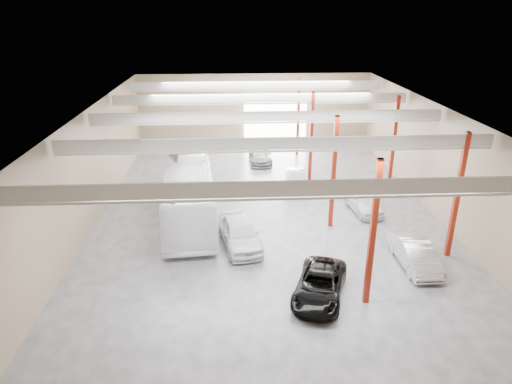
{
  "coord_description": "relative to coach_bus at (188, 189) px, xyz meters",
  "views": [
    {
      "loc": [
        -2.29,
        -27.45,
        12.72
      ],
      "look_at": [
        -0.84,
        -1.56,
        2.2
      ],
      "focal_mm": 32.0,
      "sensor_mm": 36.0,
      "label": 1
    }
  ],
  "objects": [
    {
      "name": "car_right_near",
      "position": [
        12.38,
        -7.16,
        -1.05
      ],
      "size": [
        1.59,
        4.4,
        1.44
      ],
      "primitive_type": "imported",
      "rotation": [
        0.0,
        0.0,
        0.02
      ],
      "color": "#ADADB2",
      "rests_on": "ground"
    },
    {
      "name": "car_row_c",
      "position": [
        5.36,
        10.82,
        -1.1
      ],
      "size": [
        1.96,
        4.67,
        1.35
      ],
      "primitive_type": "imported",
      "rotation": [
        0.0,
        0.0,
        0.02
      ],
      "color": "slate",
      "rests_on": "ground"
    },
    {
      "name": "depot_shell",
      "position": [
        5.27,
        0.28,
        3.2
      ],
      "size": [
        22.12,
        32.12,
        7.06
      ],
      "color": "#46464B",
      "rests_on": "ground"
    },
    {
      "name": "car_row_a",
      "position": [
        3.21,
        -4.49,
        -0.95
      ],
      "size": [
        2.82,
        5.11,
        1.65
      ],
      "primitive_type": "imported",
      "rotation": [
        0.0,
        0.0,
        0.19
      ],
      "color": "silver",
      "rests_on": "ground"
    },
    {
      "name": "coach_bus",
      "position": [
        0.0,
        0.0,
        0.0
      ],
      "size": [
        4.05,
        12.92,
        3.54
      ],
      "primitive_type": "imported",
      "rotation": [
        0.0,
        0.0,
        0.09
      ],
      "color": "white",
      "rests_on": "ground"
    },
    {
      "name": "car_row_b",
      "position": [
        7.63,
        4.29,
        -1.1
      ],
      "size": [
        2.14,
        4.27,
        1.35
      ],
      "primitive_type": "imported",
      "rotation": [
        0.0,
        0.0,
        -0.18
      ],
      "color": "silver",
      "rests_on": "ground"
    },
    {
      "name": "car_right_far",
      "position": [
        11.56,
        -0.16,
        -1.09
      ],
      "size": [
        2.11,
        4.16,
        1.36
      ],
      "primitive_type": "imported",
      "rotation": [
        0.0,
        0.0,
        0.13
      ],
      "color": "white",
      "rests_on": "ground"
    },
    {
      "name": "black_sedan",
      "position": [
        6.86,
        -9.69,
        -1.12
      ],
      "size": [
        3.56,
        5.1,
        1.29
      ],
      "primitive_type": "imported",
      "rotation": [
        0.0,
        0.0,
        -0.34
      ],
      "color": "black",
      "rests_on": "ground"
    }
  ]
}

